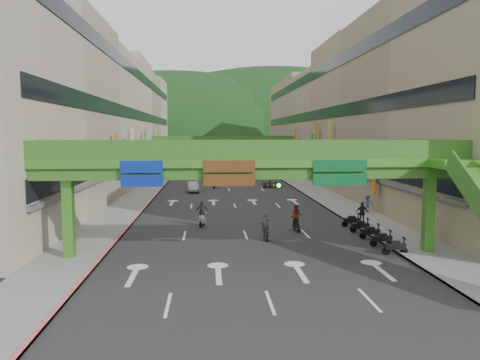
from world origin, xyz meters
The scene contains 23 objects.
ground centered at (0.00, 0.00, 0.00)m, with size 320.00×320.00×0.00m, color black.
road_slab centered at (0.00, 50.00, 0.01)m, with size 18.00×140.00×0.02m, color #28282B.
sidewalk_left centered at (-11.00, 50.00, 0.07)m, with size 4.00×140.00×0.15m, color gray.
sidewalk_right centered at (11.00, 50.00, 0.07)m, with size 4.00×140.00×0.15m, color gray.
curb_left centered at (-9.10, 50.00, 0.09)m, with size 0.20×140.00×0.18m, color #CC5959.
curb_right centered at (9.10, 50.00, 0.09)m, with size 0.20×140.00×0.18m, color gray.
building_row_left centered at (-18.93, 50.00, 9.46)m, with size 12.80×95.00×19.00m.
building_row_right centered at (18.93, 50.00, 9.46)m, with size 12.80×95.00×19.00m.
overpass_near centered at (0.93, 5.38, 5.21)m, with size 28.00×12.27×7.10m.
overpass_far centered at (0.00, 65.00, 5.40)m, with size 28.00×2.20×7.10m.
hill_left centered at (-15.00, 160.00, 0.00)m, with size 168.00×140.00×112.00m, color #1C4419.
hill_right centered at (25.00, 180.00, 0.00)m, with size 208.00×176.00×128.00m, color #1C4419.
bunting_string centered at (0.00, 30.00, 5.96)m, with size 26.00×0.36×0.47m.
scooter_rider_near centered at (1.31, 10.30, 0.85)m, with size 0.59×1.60×1.87m.
scooter_rider_mid centered at (4.03, 13.05, 1.08)m, with size 0.94×1.60×2.09m.
scooter_rider_left centered at (-3.26, 15.41, 1.05)m, with size 1.08×1.59×2.09m.
scooter_rider_far centered at (-2.00, 41.98, 1.15)m, with size 0.98×1.60×2.23m.
parked_scooter_row centered at (8.77, 10.00, 0.52)m, with size 1.60×9.35×1.08m.
car_silver centered at (-4.76, 38.05, 0.65)m, with size 1.38×3.95×1.30m, color #98989E.
car_yellow centered at (1.84, 69.56, 0.68)m, with size 1.60×3.98×1.36m, color yellow.
pedestrian_red centered at (12.20, 8.00, 0.78)m, with size 0.75×0.59×1.55m, color #BC4526.
pedestrian_dark centered at (9.80, 15.02, 0.89)m, with size 1.04×0.43×1.78m, color #222129.
pedestrian_blue centered at (12.20, 20.68, 0.81)m, with size 0.75×0.48×1.61m, color #394863.
Camera 1 is at (-2.68, -21.96, 7.47)m, focal length 35.00 mm.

